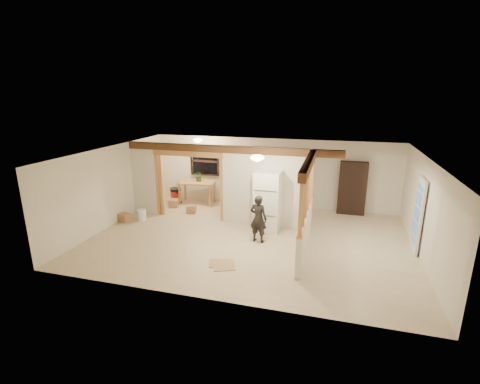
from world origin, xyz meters
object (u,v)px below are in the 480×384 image
(work_table, at_px, (197,192))
(shop_vac, at_px, (176,195))
(bookshelf, at_px, (352,188))
(refrigerator, at_px, (268,201))
(woman, at_px, (258,219))

(work_table, xyz_separation_m, shop_vac, (-0.80, -0.20, -0.12))
(bookshelf, bearing_deg, refrigerator, -138.05)
(shop_vac, height_order, bookshelf, bookshelf)
(work_table, relative_size, shop_vac, 2.25)
(woman, bearing_deg, refrigerator, -81.83)
(woman, relative_size, shop_vac, 2.32)
(refrigerator, height_order, bookshelf, refrigerator)
(woman, height_order, shop_vac, woman)
(woman, distance_m, shop_vac, 4.68)
(woman, bearing_deg, work_table, -30.62)
(refrigerator, relative_size, work_table, 1.38)
(woman, xyz_separation_m, work_table, (-3.04, 2.85, -0.27))
(bookshelf, bearing_deg, work_table, -176.62)
(refrigerator, height_order, shop_vac, refrigerator)
(woman, xyz_separation_m, shop_vac, (-3.83, 2.65, -0.39))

